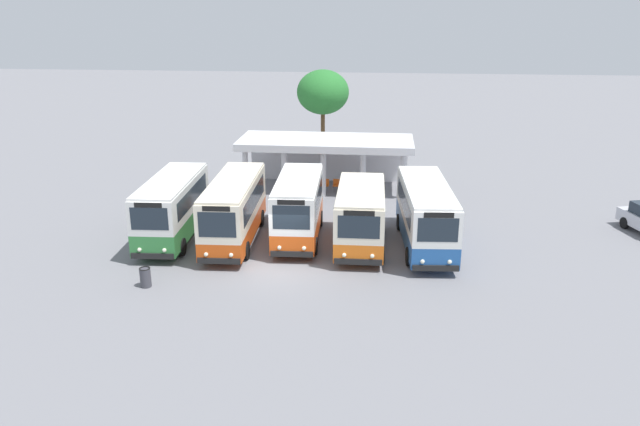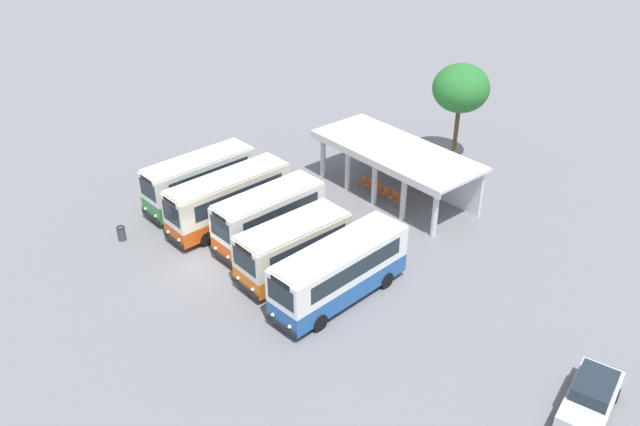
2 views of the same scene
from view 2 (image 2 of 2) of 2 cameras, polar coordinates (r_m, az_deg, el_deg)
name	(u,v)px [view 2 (image 2 of 2)]	position (r m, az deg, el deg)	size (l,w,h in m)	color
ground_plane	(205,267)	(36.95, -10.01, -4.69)	(180.00, 180.00, 0.00)	slate
city_bus_nearest_orange	(200,179)	(42.23, -10.47, 2.93)	(2.55, 7.53, 3.29)	black
city_bus_second_in_row	(229,198)	(39.71, -7.98, 1.29)	(2.50, 8.12, 3.30)	black
city_bus_middle_cream	(269,216)	(37.59, -4.49, -0.27)	(2.48, 6.92, 3.34)	black
city_bus_fourth_amber	(293,247)	(35.00, -2.34, -2.95)	(2.55, 6.55, 3.13)	black
city_bus_fifth_blue	(340,270)	(33.08, 1.74, -4.99)	(2.79, 8.19, 3.28)	black
parked_car_flank	(591,396)	(30.11, 22.63, -14.59)	(2.81, 4.49, 1.62)	black
terminal_canopy	(400,158)	(42.93, 7.05, 4.77)	(11.51, 4.75, 3.40)	silver
waiting_chair_end_by_column	(362,181)	(44.21, 3.73, 2.83)	(0.45, 0.45, 0.86)	slate
waiting_chair_second_from_end	(370,184)	(43.80, 4.41, 2.52)	(0.45, 0.45, 0.86)	slate
waiting_chair_middle_seat	(378,188)	(43.39, 5.10, 2.20)	(0.45, 0.45, 0.86)	slate
waiting_chair_fourth_seat	(385,192)	(42.91, 5.69, 1.82)	(0.45, 0.45, 0.86)	slate
waiting_chair_fifth_seat	(393,196)	(42.52, 6.42, 1.49)	(0.45, 0.45, 0.86)	slate
waiting_chair_far_end_seat	(400,200)	(42.06, 7.03, 1.10)	(0.45, 0.45, 0.86)	slate
roadside_tree_behind_canopy	(461,88)	(47.16, 12.23, 10.60)	(3.98, 3.98, 7.21)	brown
litter_bin_apron	(121,233)	(40.23, -16.98, -1.71)	(0.49, 0.49, 0.90)	#3F3F47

